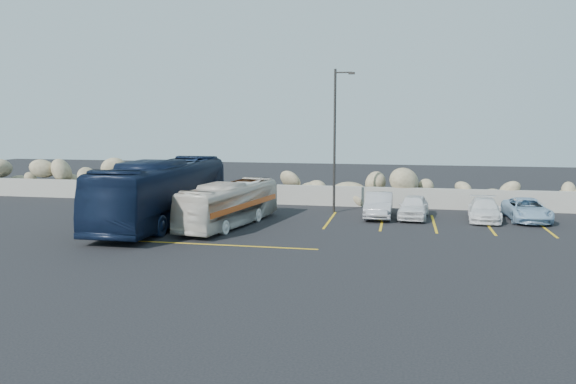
% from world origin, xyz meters
% --- Properties ---
extents(ground, '(90.00, 90.00, 0.00)m').
position_xyz_m(ground, '(0.00, 0.00, 0.00)').
color(ground, black).
rests_on(ground, ground).
extents(seawall, '(60.00, 0.40, 1.20)m').
position_xyz_m(seawall, '(0.00, 12.00, 0.60)').
color(seawall, gray).
rests_on(seawall, ground).
extents(riprap_pile, '(54.00, 2.80, 2.60)m').
position_xyz_m(riprap_pile, '(0.00, 13.20, 1.30)').
color(riprap_pile, '#8C7B5B').
rests_on(riprap_pile, ground).
extents(parking_lines, '(18.16, 9.36, 0.01)m').
position_xyz_m(parking_lines, '(4.64, 5.57, 0.01)').
color(parking_lines, gold).
rests_on(parking_lines, ground).
extents(lamppost, '(1.14, 0.18, 8.00)m').
position_xyz_m(lamppost, '(2.56, 9.50, 4.30)').
color(lamppost, '#2C2A27').
rests_on(lamppost, ground).
extents(vintage_bus, '(3.20, 7.99, 2.17)m').
position_xyz_m(vintage_bus, '(-2.07, 4.46, 1.08)').
color(vintage_bus, silver).
rests_on(vintage_bus, ground).
extents(tour_coach, '(2.73, 11.60, 3.23)m').
position_xyz_m(tour_coach, '(-5.53, 4.31, 1.62)').
color(tour_coach, black).
rests_on(tour_coach, ground).
extents(car_a, '(1.81, 3.77, 1.24)m').
position_xyz_m(car_a, '(6.89, 8.42, 0.62)').
color(car_a, white).
rests_on(car_a, ground).
extents(car_b, '(1.44, 4.02, 1.32)m').
position_xyz_m(car_b, '(5.06, 8.44, 0.66)').
color(car_b, '#AFAEB3').
rests_on(car_b, ground).
extents(car_c, '(1.90, 4.01, 1.13)m').
position_xyz_m(car_c, '(10.51, 8.56, 0.56)').
color(car_c, white).
rests_on(car_c, ground).
extents(car_d, '(2.04, 4.22, 1.16)m').
position_xyz_m(car_d, '(12.66, 8.89, 0.58)').
color(car_d, '#95B7D3').
rests_on(car_d, ground).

